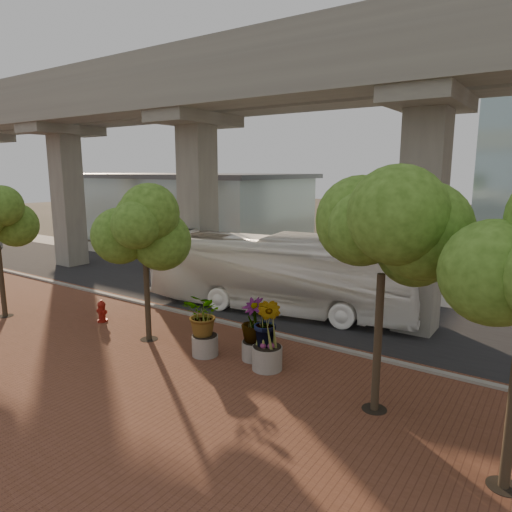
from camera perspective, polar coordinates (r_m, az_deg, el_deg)
The scene contains 15 objects.
ground at distance 21.18m, azimuth 1.72°, elevation -7.63°, with size 160.00×160.00×0.00m, color #383328.
brick_plaza at distance 15.52m, azimuth -15.00°, elevation -14.98°, with size 70.00×13.00×0.06m, color brown.
asphalt_road at distance 22.80m, azimuth 4.45°, elevation -6.25°, with size 90.00×8.00×0.04m, color black.
curb_strip at distance 19.58m, azimuth -1.48°, elevation -8.93°, with size 70.00×0.25×0.16m, color gray.
far_sidewalk at distance 27.54m, azimuth 10.18°, elevation -3.39°, with size 90.00×3.00×0.06m, color gray.
transit_viaduct at distance 21.82m, azimuth 4.73°, elevation 12.32°, with size 72.00×5.60×12.40m.
station_pavilion at distance 45.24m, azimuth -8.78°, elevation 6.23°, with size 23.00×13.00×6.30m.
transit_bus at distance 21.70m, azimuth 2.90°, elevation -2.19°, with size 3.07×13.07×3.64m, color white.
fire_hydrant at distance 21.34m, azimuth -18.71°, elevation -6.56°, with size 0.49×0.44×0.99m.
planter_front at distance 16.53m, azimuth -6.46°, elevation -7.66°, with size 2.11×2.11×2.33m.
planter_right at distance 16.07m, azimuth -0.29°, elevation -8.39°, with size 2.08×2.08×2.22m.
planter_left at distance 15.28m, azimuth 1.42°, elevation -8.76°, with size 2.26×2.26×2.49m.
street_tree_near_west at distance 17.82m, azimuth -13.78°, elevation 2.58°, with size 3.62×3.62×5.84m.
street_tree_near_east at distance 12.32m, azimuth 15.66°, elevation 3.07°, with size 3.99×3.99×6.89m.
streetlamp_west at distance 31.63m, azimuth -7.85°, elevation 8.05°, with size 0.45×1.30×8.99m.
Camera 1 is at (10.81, -16.95, 6.67)m, focal length 32.00 mm.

